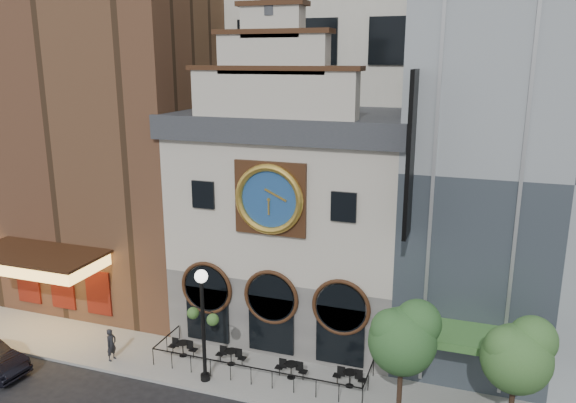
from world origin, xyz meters
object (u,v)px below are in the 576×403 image
at_px(pedestrian, 111,345).
at_px(bistro_1, 231,356).
at_px(bistro_0, 183,348).
at_px(bistro_3, 350,377).
at_px(bistro_2, 291,369).
at_px(tree_left, 404,336).
at_px(lamppost, 203,313).
at_px(tree_right, 518,353).

bearing_deg(pedestrian, bistro_1, -68.60).
distance_m(bistro_1, pedestrian, 6.14).
distance_m(bistro_0, bistro_3, 8.76).
bearing_deg(bistro_2, bistro_0, 178.88).
height_order(bistro_2, tree_left, tree_left).
distance_m(bistro_0, bistro_1, 2.70).
xyz_separation_m(bistro_0, lamppost, (2.12, -1.63, 3.00)).
distance_m(bistro_1, tree_left, 9.59).
bearing_deg(bistro_0, pedestrian, -154.75).
height_order(lamppost, tree_left, lamppost).
distance_m(bistro_1, bistro_2, 3.25).
height_order(pedestrian, tree_right, tree_right).
distance_m(bistro_1, lamppost, 3.49).
bearing_deg(pedestrian, bistro_0, -58.29).
distance_m(bistro_2, bistro_3, 2.83).
bearing_deg(pedestrian, tree_left, -85.11).
distance_m(bistro_3, tree_left, 4.88).
bearing_deg(lamppost, bistro_2, 36.50).
xyz_separation_m(bistro_1, lamppost, (-0.57, -1.69, 3.00)).
relative_size(lamppost, tree_right, 1.04).
xyz_separation_m(bistro_1, bistro_3, (6.06, 0.04, 0.00)).
bearing_deg(bistro_3, bistro_1, -179.60).
relative_size(bistro_1, tree_right, 0.29).
height_order(bistro_3, lamppost, lamppost).
height_order(bistro_1, lamppost, lamppost).
bearing_deg(bistro_0, tree_right, -6.16).
xyz_separation_m(bistro_0, bistro_1, (2.70, 0.06, 0.00)).
bearing_deg(tree_left, bistro_3, 142.12).
bearing_deg(pedestrian, bistro_3, -75.83).
height_order(bistro_3, tree_left, tree_left).
height_order(lamppost, tree_right, lamppost).
height_order(bistro_3, tree_right, tree_right).
relative_size(pedestrian, tree_right, 0.31).
distance_m(bistro_0, bistro_2, 5.94).
relative_size(bistro_0, bistro_2, 1.00).
height_order(bistro_1, tree_right, tree_right).
relative_size(bistro_0, pedestrian, 0.94).
distance_m(bistro_0, tree_left, 12.07).
relative_size(bistro_0, tree_right, 0.29).
bearing_deg(tree_right, pedestrian, 179.48).
bearing_deg(bistro_2, lamppost, -158.31).
bearing_deg(bistro_1, bistro_0, -178.75).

